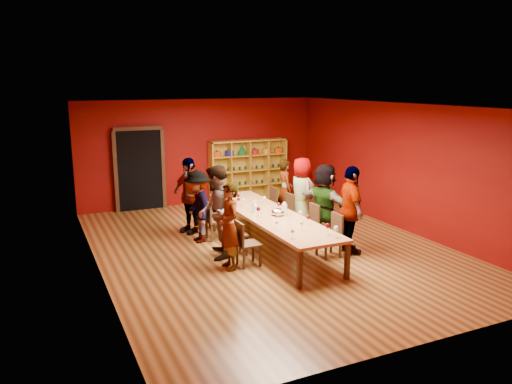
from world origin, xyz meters
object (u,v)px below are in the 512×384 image
at_px(person_left_4, 189,195).
at_px(person_right_3, 302,193).
at_px(chair_person_left_1, 245,241).
at_px(tasting_table, 269,216).
at_px(person_right_1, 351,211).
at_px(person_right_4, 285,190).
at_px(chair_person_right_3, 286,210).
at_px(chair_person_left_3, 213,218).
at_px(shelving_unit, 248,167).
at_px(spittoon_bowl, 278,212).
at_px(chair_person_right_2, 310,222).
at_px(person_left_1, 229,226).
at_px(person_left_3, 198,206).
at_px(chair_person_right_4, 270,202).
at_px(chair_person_left_4, 202,210).
at_px(chair_person_right_1, 332,233).
at_px(person_right_2, 325,203).
at_px(chair_person_left_2, 232,232).
at_px(person_left_2, 216,212).
at_px(wine_bottle, 237,189).

relative_size(person_left_4, person_right_3, 1.03).
bearing_deg(chair_person_left_1, tasting_table, 40.76).
distance_m(person_right_1, person_right_4, 2.87).
height_order(chair_person_left_1, person_right_3, person_right_3).
bearing_deg(chair_person_right_3, chair_person_left_3, 178.26).
distance_m(shelving_unit, spittoon_bowl, 4.70).
distance_m(person_left_4, chair_person_right_2, 2.89).
relative_size(person_left_1, person_left_3, 1.04).
relative_size(person_left_4, chair_person_right_4, 2.00).
bearing_deg(spittoon_bowl, chair_person_right_3, 55.21).
distance_m(person_right_1, chair_person_right_2, 1.06).
distance_m(chair_person_left_3, chair_person_right_2, 2.16).
xyz_separation_m(person_left_4, chair_person_right_4, (2.12, 0.06, -0.40)).
relative_size(chair_person_left_4, chair_person_right_1, 1.00).
relative_size(chair_person_left_4, person_right_1, 0.48).
bearing_deg(person_right_1, person_right_3, 13.54).
bearing_deg(chair_person_left_4, person_left_3, -114.11).
distance_m(chair_person_left_4, chair_person_right_2, 2.65).
bearing_deg(chair_person_right_1, person_right_2, 67.60).
xyz_separation_m(person_left_1, chair_person_left_2, (0.32, 0.66, -0.34)).
bearing_deg(person_left_1, spittoon_bowl, 114.70).
bearing_deg(chair_person_right_2, person_right_4, 77.58).
relative_size(person_right_3, person_right_4, 1.10).
relative_size(tasting_table, chair_person_left_1, 5.06).
bearing_deg(person_right_4, person_right_3, -173.24).
height_order(chair_person_left_2, chair_person_right_1, same).
relative_size(tasting_table, person_right_2, 2.56).
relative_size(shelving_unit, chair_person_left_2, 2.70).
bearing_deg(person_right_1, person_left_2, 83.91).
xyz_separation_m(spittoon_bowl, wine_bottle, (-0.03, 2.19, 0.06)).
relative_size(chair_person_left_3, person_right_3, 0.51).
xyz_separation_m(chair_person_left_2, chair_person_right_4, (1.82, 1.95, 0.00)).
bearing_deg(chair_person_right_4, chair_person_left_3, -155.87).
bearing_deg(chair_person_right_4, person_left_1, -129.24).
bearing_deg(spittoon_bowl, chair_person_left_4, 117.13).
xyz_separation_m(chair_person_left_2, chair_person_right_2, (1.82, -0.03, 0.00)).
bearing_deg(chair_person_right_4, shelving_unit, 78.92).
relative_size(person_left_3, chair_person_right_4, 1.81).
bearing_deg(chair_person_right_1, chair_person_right_2, 90.00).
relative_size(chair_person_right_1, person_right_3, 0.51).
bearing_deg(person_right_2, shelving_unit, -15.65).
xyz_separation_m(chair_person_left_3, chair_person_right_1, (1.82, -2.05, 0.00)).
xyz_separation_m(person_left_1, chair_person_right_2, (2.14, 0.63, -0.34)).
height_order(person_left_4, chair_person_right_1, person_left_4).
xyz_separation_m(shelving_unit, chair_person_right_1, (-0.49, -5.35, -0.49)).
distance_m(chair_person_left_2, chair_person_right_2, 1.82).
bearing_deg(person_left_1, chair_person_left_4, 173.94).
height_order(person_left_1, person_right_4, person_left_1).
bearing_deg(person_left_1, tasting_table, 123.59).
distance_m(chair_person_right_1, wine_bottle, 3.16).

